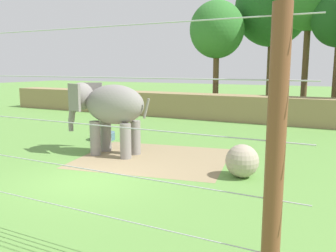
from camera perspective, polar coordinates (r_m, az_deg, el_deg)
ground_plane at (r=11.00m, az=-12.43°, el=-8.53°), size 120.00×120.00×0.00m
dirt_patch at (r=13.29m, az=-2.34°, el=-5.16°), size 6.07×5.39×0.01m
embankment_wall at (r=22.97m, az=9.83°, el=2.95°), size 36.00×1.80×1.60m
elephant at (r=13.79m, az=-9.59°, el=2.98°), size 3.73×1.57×2.76m
enrichment_ball at (r=11.15m, az=11.84°, el=-5.52°), size 1.02×1.02×1.02m
water_tub at (r=16.82m, az=-10.40°, el=-1.56°), size 1.10×1.10×0.35m
tree_far_left at (r=30.53m, az=16.47°, el=17.83°), size 5.84×5.84×11.08m
tree_far_right at (r=27.67m, az=7.87°, el=15.04°), size 4.06×4.06×8.26m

